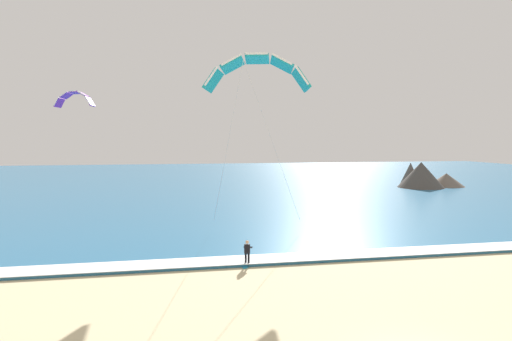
{
  "coord_description": "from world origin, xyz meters",
  "views": [
    {
      "loc": [
        -8.79,
        -13.54,
        8.13
      ],
      "look_at": [
        -2.7,
        17.82,
        5.91
      ],
      "focal_mm": 31.05,
      "sensor_mm": 36.0,
      "label": 1
    }
  ],
  "objects_px": {
    "surfboard": "(247,266)",
    "kitesurfer": "(247,252)",
    "kite_primary": "(257,69)",
    "kite_distant": "(75,97)"
  },
  "relations": [
    {
      "from": "surfboard",
      "to": "kite_primary",
      "type": "xyz_separation_m",
      "value": [
        2.54,
        9.63,
        14.07
      ]
    },
    {
      "from": "kitesurfer",
      "to": "kite_distant",
      "type": "bearing_deg",
      "value": 120.63
    },
    {
      "from": "kitesurfer",
      "to": "kite_primary",
      "type": "relative_size",
      "value": 0.12
    },
    {
      "from": "surfboard",
      "to": "kite_distant",
      "type": "relative_size",
      "value": 0.29
    },
    {
      "from": "kitesurfer",
      "to": "kite_primary",
      "type": "bearing_deg",
      "value": 75.26
    },
    {
      "from": "kitesurfer",
      "to": "kite_primary",
      "type": "distance_m",
      "value": 16.49
    },
    {
      "from": "surfboard",
      "to": "kitesurfer",
      "type": "height_order",
      "value": "kitesurfer"
    },
    {
      "from": "kite_primary",
      "to": "kite_distant",
      "type": "xyz_separation_m",
      "value": [
        -17.86,
        16.26,
        -1.16
      ]
    },
    {
      "from": "surfboard",
      "to": "kitesurfer",
      "type": "bearing_deg",
      "value": 62.1
    },
    {
      "from": "kite_primary",
      "to": "kite_distant",
      "type": "bearing_deg",
      "value": 137.68
    }
  ]
}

